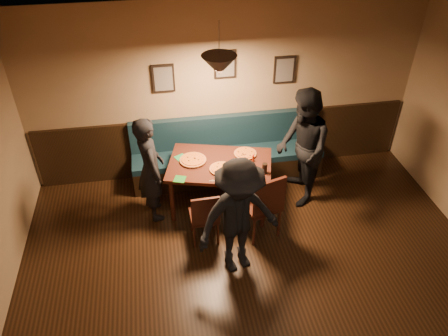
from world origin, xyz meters
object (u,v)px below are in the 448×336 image
object	(u,v)px
chair_near_right	(260,203)
tabasco_bottle	(253,158)
chair_near_left	(204,215)
diner_right	(302,149)
soda_glass	(265,168)
booth_bench	(228,152)
diner_left	(151,169)
diner_front	(239,218)
dining_table	(220,185)

from	to	relation	value
chair_near_right	tabasco_bottle	xyz separation A→B (m)	(0.03, 0.62, 0.31)
chair_near_left	tabasco_bottle	bearing A→B (deg)	35.52
diner_right	soda_glass	world-z (taller)	diner_right
tabasco_bottle	booth_bench	bearing A→B (deg)	109.27
booth_bench	diner_left	distance (m)	1.42
chair_near_left	tabasco_bottle	world-z (taller)	tabasco_bottle
soda_glass	chair_near_left	bearing A→B (deg)	-160.26
chair_near_right	diner_front	distance (m)	0.76
diner_right	tabasco_bottle	size ratio (longest dim) A/B	15.08
dining_table	soda_glass	size ratio (longest dim) A/B	9.48
chair_near_left	diner_left	bearing A→B (deg)	134.08
booth_bench	diner_left	world-z (taller)	diner_left
diner_right	chair_near_right	bearing A→B (deg)	-46.74
soda_glass	tabasco_bottle	xyz separation A→B (m)	(-0.09, 0.29, -0.02)
diner_front	soda_glass	size ratio (longest dim) A/B	10.76
chair_near_left	diner_front	size ratio (longest dim) A/B	0.51
chair_near_right	diner_right	bearing A→B (deg)	23.33
diner_front	tabasco_bottle	bearing A→B (deg)	54.53
chair_near_left	diner_left	distance (m)	0.98
diner_front	soda_glass	distance (m)	1.03
chair_near_right	diner_right	size ratio (longest dim) A/B	0.58
diner_left	tabasco_bottle	distance (m)	1.45
booth_bench	tabasco_bottle	bearing A→B (deg)	-70.73
booth_bench	diner_front	xyz separation A→B (m)	(-0.20, -1.87, 0.32)
chair_near_right	diner_front	xyz separation A→B (m)	(-0.41, -0.56, 0.30)
diner_left	diner_front	distance (m)	1.56
booth_bench	soda_glass	world-z (taller)	booth_bench
chair_near_left	tabasco_bottle	distance (m)	1.09
dining_table	chair_near_right	distance (m)	0.79
chair_near_left	soda_glass	bearing A→B (deg)	17.76
diner_right	soda_glass	bearing A→B (deg)	-61.01
chair_near_left	diner_left	size ratio (longest dim) A/B	0.52
diner_front	chair_near_right	bearing A→B (deg)	38.53
dining_table	diner_right	world-z (taller)	diner_right
soda_glass	booth_bench	bearing A→B (deg)	108.74
dining_table	soda_glass	world-z (taller)	soda_glass
chair_near_right	diner_left	distance (m)	1.58
dining_table	diner_front	distance (m)	1.27
dining_table	chair_near_left	world-z (taller)	chair_near_left
booth_bench	tabasco_bottle	size ratio (longest dim) A/B	25.08
booth_bench	chair_near_left	world-z (taller)	booth_bench
booth_bench	chair_near_right	distance (m)	1.33
diner_front	diner_left	bearing A→B (deg)	115.34
booth_bench	diner_right	bearing A→B (deg)	-35.27
chair_near_left	chair_near_right	distance (m)	0.77
dining_table	tabasco_bottle	bearing A→B (deg)	12.27
chair_near_left	diner_right	bearing A→B (deg)	20.35
dining_table	tabasco_bottle	xyz separation A→B (m)	(0.48, -0.02, 0.45)
diner_right	tabasco_bottle	distance (m)	0.72
diner_front	soda_glass	world-z (taller)	diner_front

